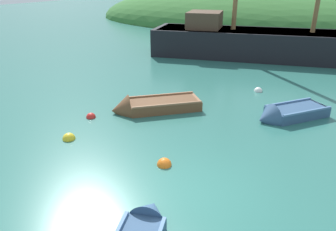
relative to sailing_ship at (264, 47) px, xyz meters
The scene contains 9 objects.
ground_plane 16.07m from the sailing_ship, 81.29° to the right, with size 120.00×120.00×0.00m, color #2D6B60.
shore_hill 18.24m from the sailing_ship, 111.24° to the left, with size 39.83×19.86×8.25m, color #387033.
sailing_ship is the anchor object (origin of this frame).
rowboat_portside 11.88m from the sailing_ship, 97.30° to the right, with size 3.46×3.39×1.20m.
rowboat_center 10.40m from the sailing_ship, 70.18° to the right, with size 2.66×2.99×1.07m.
buoy_white 7.39m from the sailing_ship, 76.77° to the right, with size 0.40×0.40×0.40m, color white.
buoy_red 13.90m from the sailing_ship, 102.97° to the right, with size 0.37×0.37×0.37m, color red.
buoy_yellow 15.49m from the sailing_ship, 99.33° to the right, with size 0.43×0.43×0.43m, color yellow.
buoy_orange 15.11m from the sailing_ship, 85.78° to the right, with size 0.43×0.43×0.43m, color orange.
Camera 1 is at (2.74, -6.00, 5.03)m, focal length 34.08 mm.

